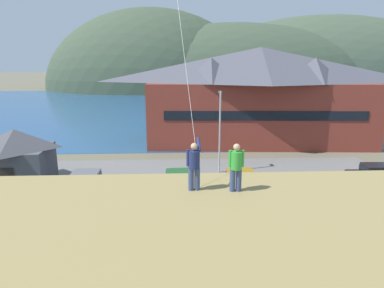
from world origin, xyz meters
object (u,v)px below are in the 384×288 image
Objects in this scene: parked_car_front_row_red at (380,201)px; parking_light_pole at (220,127)px; parked_car_mid_row_far at (374,174)px; parked_car_front_row_end at (88,182)px; moored_boat_wharfside at (156,125)px; wharf_dock at (178,123)px; person_kite_flyer at (194,165)px; parked_car_back_row_left at (294,214)px; storage_shed_waterside at (203,126)px; moored_boat_outer_mooring at (199,123)px; harbor_lodge at (259,94)px; parked_car_front_row_silver at (239,181)px; person_companion at (236,166)px; moored_boat_inner_slip at (157,124)px; parked_car_mid_row_near at (209,209)px; parked_car_lone_by_shed at (43,207)px; parked_car_corner_spot at (178,181)px; storage_shed_near_lot at (17,157)px; parked_car_back_row_right at (132,205)px.

parking_light_pole is at bearing 136.43° from parked_car_front_row_red.
parked_car_front_row_end is at bearing -178.43° from parked_car_mid_row_far.
parking_light_pole reaches higher than moored_boat_wharfside.
wharf_dock is 8.00× the size of person_kite_flyer.
parked_car_back_row_left is 2.34× the size of person_kite_flyer.
storage_shed_waterside is at bearing 56.66° from parked_car_front_row_end.
moored_boat_wharfside is at bearing 119.35° from parked_car_front_row_red.
moored_boat_outer_mooring reaches higher than wharf_dock.
harbor_lodge is 32.61m from person_kite_flyer.
harbor_lodge is at bearing 71.99° from parked_car_front_row_silver.
parked_car_front_row_end is 18.31m from person_companion.
moored_boat_inner_slip is (-6.54, 10.94, -1.63)m from storage_shed_waterside.
harbor_lodge is 6.87× the size of parked_car_back_row_left.
parked_car_mid_row_near is 0.99× the size of parked_car_lone_by_shed.
parked_car_corner_spot is 0.99× the size of parked_car_front_row_red.
moored_boat_wharfside is at bearing 108.93° from parking_light_pole.
storage_shed_near_lot is 0.80× the size of moored_boat_wharfside.
moored_boat_inner_slip is 33.11m from parked_car_mid_row_far.
harbor_lodge is 6.94× the size of parked_car_corner_spot.
parked_car_mid_row_far is 0.99× the size of parked_car_front_row_silver.
harbor_lodge is at bearing -51.95° from wharf_dock.
parked_car_back_row_left is (7.21, -36.35, 0.71)m from wharf_dock.
parked_car_mid_row_far is 1.00× the size of parked_car_lone_by_shed.
parked_car_mid_row_far is at bearing -63.17° from moored_boat_outer_mooring.
parked_car_lone_by_shed is at bearing -100.37° from moored_boat_inner_slip.
storage_shed_near_lot is at bearing 130.50° from person_kite_flyer.
parked_car_back_row_right reaches higher than wharf_dock.
moored_boat_wharfside is 26.39m from parked_car_corner_spot.
storage_shed_near_lot is 13.89m from parked_car_corner_spot.
moored_boat_wharfside is 1.74× the size of parked_car_front_row_end.
parked_car_front_row_silver is 6.20m from parking_light_pole.
moored_boat_inner_slip is 1.52× the size of parked_car_mid_row_far.
harbor_lodge is 4.68× the size of moored_boat_outer_mooring.
moored_boat_outer_mooring is 1.48× the size of parked_car_front_row_silver.
moored_boat_inner_slip is (10.36, 24.93, -1.87)m from storage_shed_near_lot.
parked_car_lone_by_shed is at bearing -104.87° from wharf_dock.
parked_car_corner_spot is (-3.28, -16.27, -1.29)m from storage_shed_waterside.
storage_shed_waterside is 23.56m from parked_car_front_row_red.
wharf_dock is at bearing 103.01° from storage_shed_waterside.
storage_shed_waterside is at bearing 78.62° from parked_car_corner_spot.
parked_car_corner_spot is at bearing -128.84° from parking_light_pole.
harbor_lodge is 7.11× the size of parked_car_front_row_end.
parked_car_lone_by_shed is 2.45× the size of person_companion.
moored_boat_outer_mooring reaches higher than parked_car_front_row_red.
parked_car_back_row_left is 10.61m from parked_car_back_row_right.
parked_car_back_row_left is 12.21m from parking_light_pole.
moored_boat_wharfside is at bearing 99.66° from parked_car_mid_row_near.
parked_car_mid_row_far is 1.01× the size of parked_car_back_row_right.
storage_shed_near_lot is 6.82m from parked_car_front_row_end.
parked_car_corner_spot is 5.54m from parked_car_back_row_right.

